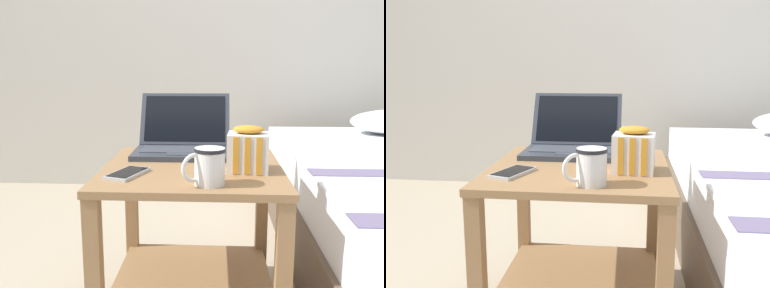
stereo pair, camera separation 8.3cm
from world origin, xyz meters
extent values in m
cube|color=beige|center=(0.00, 1.62, 1.25)|extent=(8.00, 0.05, 2.50)
cube|color=#997047|center=(0.00, 0.00, 0.53)|extent=(0.56, 0.59, 0.02)
cube|color=#997047|center=(0.00, 0.00, 0.13)|extent=(0.52, 0.55, 0.02)
cube|color=#997047|center=(-0.26, -0.27, 0.26)|extent=(0.04, 0.04, 0.51)
cube|color=#997047|center=(-0.26, 0.27, 0.26)|extent=(0.04, 0.04, 0.51)
cube|color=#997047|center=(0.26, 0.27, 0.26)|extent=(0.04, 0.04, 0.51)
cube|color=#333842|center=(-0.05, 0.15, 0.55)|extent=(0.34, 0.22, 0.02)
cube|color=#424751|center=(-0.05, 0.17, 0.56)|extent=(0.29, 0.12, 0.00)
cube|color=#424751|center=(-0.05, 0.09, 0.56)|extent=(0.10, 0.05, 0.00)
cube|color=#333842|center=(-0.05, 0.31, 0.65)|extent=(0.34, 0.11, 0.19)
cube|color=black|center=(-0.05, 0.31, 0.65)|extent=(0.31, 0.09, 0.17)
cube|color=orange|center=(0.00, 0.31, 0.63)|extent=(0.04, 0.02, 0.04)
cube|color=green|center=(0.05, 0.33, 0.67)|extent=(0.03, 0.02, 0.04)
cylinder|color=white|center=(0.06, -0.21, 0.59)|extent=(0.08, 0.08, 0.10)
cylinder|color=black|center=(0.06, -0.21, 0.63)|extent=(0.09, 0.09, 0.01)
cylinder|color=black|center=(0.06, -0.21, 0.62)|extent=(0.07, 0.07, 0.01)
torus|color=white|center=(0.02, -0.24, 0.59)|extent=(0.07, 0.05, 0.08)
cube|color=silver|center=(0.17, -0.06, 0.59)|extent=(0.13, 0.12, 0.12)
cube|color=orange|center=(0.13, -0.11, 0.59)|extent=(0.02, 0.00, 0.11)
cube|color=orange|center=(0.17, -0.11, 0.59)|extent=(0.02, 0.00, 0.11)
cube|color=orange|center=(0.20, -0.11, 0.59)|extent=(0.02, 0.00, 0.11)
ellipsoid|color=orange|center=(0.17, -0.06, 0.66)|extent=(0.10, 0.07, 0.02)
cube|color=#B7BABC|center=(-0.19, -0.12, 0.54)|extent=(0.12, 0.17, 0.01)
cube|color=black|center=(-0.19, -0.12, 0.55)|extent=(0.11, 0.15, 0.00)
camera|label=1|loc=(0.07, -1.33, 0.86)|focal=40.00mm
camera|label=2|loc=(0.15, -1.32, 0.86)|focal=40.00mm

